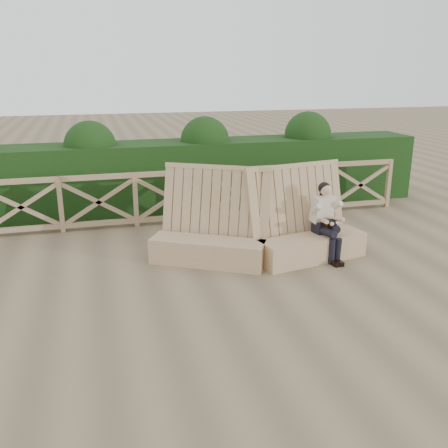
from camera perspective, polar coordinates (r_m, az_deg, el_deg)
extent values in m
plane|color=brown|center=(7.14, -1.35, -8.03)|extent=(60.00, 60.00, 0.00)
cube|color=#9A7758|center=(8.13, -1.87, -3.16)|extent=(1.86, 1.35, 0.41)
cube|color=#9A7758|center=(8.20, -1.38, 1.24)|extent=(1.82, 1.30, 1.53)
cube|color=#9A7758|center=(8.42, 10.00, -2.70)|extent=(1.91, 0.85, 0.41)
cube|color=#9A7758|center=(8.45, 9.13, 1.52)|extent=(1.90, 0.78, 1.53)
cube|color=black|center=(8.55, 11.25, -0.30)|extent=(0.36, 0.29, 0.20)
cube|color=beige|center=(8.50, 11.19, 1.73)|extent=(0.40, 0.32, 0.47)
sphere|color=tan|center=(8.38, 11.51, 3.88)|extent=(0.22, 0.22, 0.19)
sphere|color=black|center=(8.40, 11.39, 4.05)|extent=(0.24, 0.24, 0.21)
cylinder|color=black|center=(8.37, 11.57, -0.84)|extent=(0.21, 0.43, 0.13)
cylinder|color=black|center=(8.45, 12.29, -0.27)|extent=(0.21, 0.43, 0.15)
cylinder|color=black|center=(8.31, 12.21, -3.11)|extent=(0.12, 0.12, 0.41)
cylinder|color=black|center=(8.36, 12.86, -3.03)|extent=(0.12, 0.12, 0.41)
cube|color=black|center=(8.31, 12.47, -4.36)|extent=(0.12, 0.23, 0.07)
cube|color=black|center=(8.35, 13.03, -4.29)|extent=(0.12, 0.23, 0.07)
cube|color=black|center=(8.41, 12.03, -0.01)|extent=(0.23, 0.16, 0.14)
cube|color=black|center=(8.28, 12.56, 0.06)|extent=(0.08, 0.09, 0.11)
cube|color=#87694E|center=(10.08, -6.19, 5.79)|extent=(10.10, 0.07, 0.10)
cube|color=#87694E|center=(10.31, -6.02, 0.72)|extent=(10.10, 0.07, 0.10)
cube|color=black|center=(11.31, -7.12, 5.47)|extent=(12.00, 1.20, 1.50)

